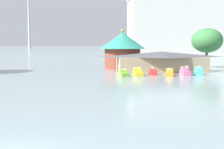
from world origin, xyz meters
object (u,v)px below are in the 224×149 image
at_px(pedal_boat_orange, 169,73).
at_px(background_building_block, 178,28).
at_px(pedal_boat_yellow, 138,73).
at_px(green_roof_pavilion, 122,48).
at_px(boathouse, 161,61).
at_px(pedal_boat_red, 153,72).
at_px(shoreline_tree_right, 207,41).
at_px(pedal_boat_pink, 185,72).
at_px(pedal_boat_lime, 123,73).
at_px(pedal_boat_cyan, 198,72).

xyz_separation_m(pedal_boat_orange, background_building_block, (22.18, 64.24, 11.49)).
distance_m(pedal_boat_yellow, green_roof_pavilion, 15.43).
distance_m(pedal_boat_yellow, boathouse, 9.79).
height_order(pedal_boat_yellow, green_roof_pavilion, green_roof_pavilion).
height_order(pedal_boat_red, shoreline_tree_right, shoreline_tree_right).
xyz_separation_m(pedal_boat_yellow, pedal_boat_pink, (8.47, 0.12, 0.05)).
relative_size(pedal_boat_yellow, boathouse, 0.16).
bearing_deg(pedal_boat_orange, boathouse, -165.54).
relative_size(pedal_boat_yellow, pedal_boat_orange, 1.00).
bearing_deg(pedal_boat_yellow, green_roof_pavilion, -179.16).
bearing_deg(pedal_boat_red, pedal_boat_yellow, -50.88).
bearing_deg(pedal_boat_lime, pedal_boat_yellow, 92.98).
xyz_separation_m(pedal_boat_orange, pedal_boat_cyan, (5.62, 1.24, 0.06)).
bearing_deg(boathouse, green_roof_pavilion, 133.32).
distance_m(green_roof_pavilion, shoreline_tree_right, 19.71).
xyz_separation_m(pedal_boat_red, background_building_block, (24.68, 62.38, 11.54)).
bearing_deg(boathouse, pedal_boat_red, -116.24).
distance_m(pedal_boat_red, shoreline_tree_right, 21.91).
relative_size(green_roof_pavilion, background_building_block, 0.26).
xyz_separation_m(pedal_boat_yellow, pedal_boat_cyan, (11.06, 0.55, 0.02)).
bearing_deg(pedal_boat_yellow, pedal_boat_pink, 88.37).
distance_m(pedal_boat_lime, pedal_boat_cyan, 13.77).
relative_size(pedal_boat_pink, shoreline_tree_right, 0.26).
height_order(pedal_boat_lime, pedal_boat_red, pedal_boat_red).
bearing_deg(boathouse, pedal_boat_lime, -136.79).
height_order(pedal_boat_pink, green_roof_pavilion, green_roof_pavilion).
height_order(pedal_boat_orange, boathouse, boathouse).
distance_m(pedal_boat_lime, green_roof_pavilion, 16.17).
xyz_separation_m(pedal_boat_red, pedal_boat_pink, (5.53, -1.05, 0.15)).
relative_size(pedal_boat_lime, boathouse, 0.16).
distance_m(pedal_boat_yellow, pedal_boat_pink, 8.47).
distance_m(pedal_boat_lime, pedal_boat_pink, 11.15).
bearing_deg(pedal_boat_cyan, green_roof_pavilion, -124.14).
bearing_deg(green_roof_pavilion, background_building_block, 59.67).
relative_size(pedal_boat_pink, boathouse, 0.13).
bearing_deg(pedal_boat_yellow, pedal_boat_cyan, 90.38).
bearing_deg(pedal_boat_red, boathouse, 171.21).
xyz_separation_m(pedal_boat_cyan, background_building_block, (16.57, 63.01, 11.43)).
height_order(pedal_boat_yellow, background_building_block, background_building_block).
bearing_deg(pedal_boat_pink, pedal_boat_lime, -86.33).
bearing_deg(background_building_block, boathouse, -111.04).
bearing_deg(pedal_boat_pink, pedal_boat_cyan, 98.94).
xyz_separation_m(pedal_boat_lime, pedal_boat_red, (5.60, 1.84, -0.03)).
relative_size(pedal_boat_orange, background_building_block, 0.08).
height_order(pedal_boat_yellow, pedal_boat_pink, pedal_boat_pink).
bearing_deg(background_building_block, shoreline_tree_right, -100.36).
relative_size(pedal_boat_lime, pedal_boat_cyan, 1.18).
xyz_separation_m(pedal_boat_pink, green_roof_pavilion, (-9.32, 14.75, 3.96)).
bearing_deg(shoreline_tree_right, pedal_boat_lime, -143.58).
height_order(pedal_boat_red, pedal_boat_pink, pedal_boat_pink).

